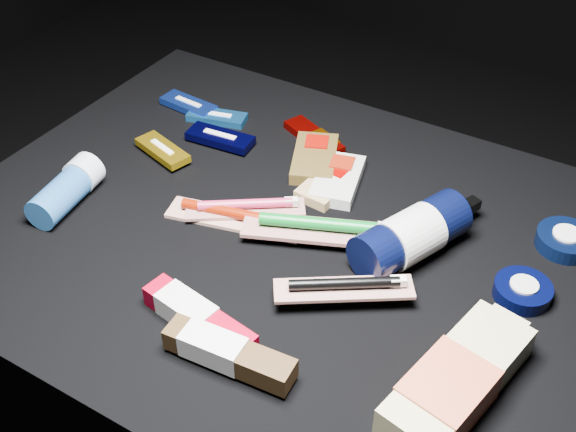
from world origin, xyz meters
The scene contains 21 objects.
ground centered at (0.00, 0.00, 0.00)m, with size 3.00×3.00×0.00m, color black.
cloth_table centered at (0.00, 0.00, 0.20)m, with size 0.98×0.78×0.40m, color black.
luna_bar_0 centered at (-0.25, 0.20, 0.41)m, with size 0.11×0.07×0.01m.
luna_bar_1 centered at (-0.32, 0.21, 0.41)m, with size 0.11×0.05×0.01m.
luna_bar_2 centered at (-0.20, 0.14, 0.41)m, with size 0.12×0.06×0.02m.
luna_bar_3 centered at (-0.26, 0.06, 0.41)m, with size 0.11×0.07×0.01m.
clif_bar_0 centered at (-0.03, 0.18, 0.41)m, with size 0.12×0.15×0.02m.
clif_bar_1 centered at (0.03, 0.15, 0.41)m, with size 0.10×0.14×0.02m.
clif_bar_2 centered at (0.02, 0.13, 0.41)m, with size 0.07×0.11×0.02m.
power_bar centered at (-0.06, 0.23, 0.41)m, with size 0.13×0.09×0.02m.
lotion_bottle centered at (0.20, 0.05, 0.44)m, with size 0.13×0.23×0.07m.
cream_tin_upper centered at (0.39, 0.18, 0.41)m, with size 0.09×0.09×0.03m.
cream_tin_lower centered at (0.36, 0.05, 0.41)m, with size 0.08×0.08×0.02m.
bodywash_bottle centered at (0.34, -0.16, 0.42)m, with size 0.12×0.24×0.05m.
deodorant_stick centered at (-0.31, -0.12, 0.43)m, with size 0.07×0.14×0.06m.
toothbrush_pack_0 centered at (-0.06, -0.02, 0.41)m, with size 0.22×0.10×0.02m.
toothbrush_pack_1 centered at (-0.05, 0.00, 0.41)m, with size 0.18×0.14×0.02m.
toothbrush_pack_2 centered at (0.08, 0.01, 0.42)m, with size 0.24×0.14×0.03m.
toothbrush_pack_3 centered at (0.16, -0.09, 0.43)m, with size 0.18×0.14×0.02m.
toothpaste_carton_red centered at (0.01, -0.22, 0.42)m, with size 0.18×0.07×0.03m.
toothpaste_carton_green centered at (0.08, -0.25, 0.42)m, with size 0.17×0.05×0.03m.
Camera 1 is at (0.44, -0.71, 1.11)m, focal length 45.00 mm.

